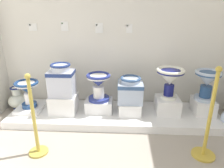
# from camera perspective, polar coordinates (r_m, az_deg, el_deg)

# --- Properties ---
(wall_back) EXTENTS (3.86, 0.06, 2.83)m
(wall_back) POSITION_cam_1_polar(r_m,az_deg,el_deg) (3.25, 1.12, 17.05)
(wall_back) COLOR silver
(wall_back) RESTS_ON ground_plane
(display_platform) EXTENTS (3.13, 0.80, 0.11)m
(display_platform) POSITION_cam_1_polar(r_m,az_deg,el_deg) (3.19, 0.66, -8.62)
(display_platform) COLOR white
(display_platform) RESTS_ON ground_plane
(plinth_block_central_ornate) EXTENTS (0.37, 0.39, 0.05)m
(plinth_block_central_ornate) POSITION_cam_1_polar(r_m,az_deg,el_deg) (3.45, -21.82, -6.29)
(plinth_block_central_ornate) COLOR white
(plinth_block_central_ornate) RESTS_ON display_platform
(antique_toilet_central_ornate) EXTENTS (0.35, 0.35, 0.41)m
(antique_toilet_central_ornate) POSITION_cam_1_polar(r_m,az_deg,el_deg) (3.33, -22.53, -1.29)
(antique_toilet_central_ornate) COLOR navy
(antique_toilet_central_ornate) RESTS_ON plinth_block_central_ornate
(plinth_block_leftmost) EXTENTS (0.39, 0.34, 0.28)m
(plinth_block_leftmost) POSITION_cam_1_polar(r_m,az_deg,el_deg) (3.19, -13.28, -5.32)
(plinth_block_leftmost) COLOR white
(plinth_block_leftmost) RESTS_ON display_platform
(antique_toilet_leftmost) EXTENTS (0.36, 0.29, 0.48)m
(antique_toilet_leftmost) POSITION_cam_1_polar(r_m,az_deg,el_deg) (3.04, -13.85, 1.22)
(antique_toilet_leftmost) COLOR silver
(antique_toilet_leftmost) RESTS_ON plinth_block_leftmost
(plinth_block_rightmost) EXTENTS (0.40, 0.30, 0.18)m
(plinth_block_rightmost) POSITION_cam_1_polar(r_m,az_deg,el_deg) (3.16, -3.62, -5.91)
(plinth_block_rightmost) COLOR white
(plinth_block_rightmost) RESTS_ON display_platform
(antique_toilet_rightmost) EXTENTS (0.36, 0.36, 0.41)m
(antique_toilet_rightmost) POSITION_cam_1_polar(r_m,az_deg,el_deg) (3.02, -3.77, 0.22)
(antique_toilet_rightmost) COLOR navy
(antique_toilet_rightmost) RESTS_ON plinth_block_rightmost
(plinth_block_pale_glazed) EXTENTS (0.32, 0.38, 0.18)m
(plinth_block_pale_glazed) POSITION_cam_1_polar(r_m,az_deg,el_deg) (3.13, 4.94, -6.30)
(plinth_block_pale_glazed) COLOR white
(plinth_block_pale_glazed) RESTS_ON display_platform
(antique_toilet_pale_glazed) EXTENTS (0.37, 0.34, 0.38)m
(antique_toilet_pale_glazed) POSITION_cam_1_polar(r_m,az_deg,el_deg) (3.01, 5.10, -1.41)
(antique_toilet_pale_glazed) COLOR #A8BAD4
(antique_toilet_pale_glazed) RESTS_ON plinth_block_pale_glazed
(plinth_block_squat_floral) EXTENTS (0.34, 0.35, 0.24)m
(plinth_block_squat_floral) POSITION_cam_1_polar(r_m,az_deg,el_deg) (3.21, 15.12, -5.71)
(plinth_block_squat_floral) COLOR white
(plinth_block_squat_floral) RESTS_ON display_platform
(antique_toilet_squat_floral) EXTENTS (0.40, 0.40, 0.45)m
(antique_toilet_squat_floral) POSITION_cam_1_polar(r_m,az_deg,el_deg) (3.05, 15.85, 1.68)
(antique_toilet_squat_floral) COLOR white
(antique_toilet_squat_floral) RESTS_ON plinth_block_squat_floral
(plinth_block_slender_white) EXTENTS (0.29, 0.35, 0.22)m
(plinth_block_slender_white) POSITION_cam_1_polar(r_m,az_deg,el_deg) (3.37, 23.99, -5.65)
(plinth_block_slender_white) COLOR white
(plinth_block_slender_white) RESTS_ON display_platform
(antique_toilet_slender_white) EXTENTS (0.37, 0.37, 0.44)m
(antique_toilet_slender_white) POSITION_cam_1_polar(r_m,az_deg,el_deg) (3.23, 24.99, 0.84)
(antique_toilet_slender_white) COLOR silver
(antique_toilet_slender_white) RESTS_ON plinth_block_slender_white
(info_placard_first) EXTENTS (0.13, 0.01, 0.11)m
(info_placard_first) POSITION_cam_1_polar(r_m,az_deg,el_deg) (3.51, -21.19, 14.57)
(info_placard_first) COLOR white
(info_placard_second) EXTENTS (0.11, 0.01, 0.14)m
(info_placard_second) POSITION_cam_1_polar(r_m,az_deg,el_deg) (3.34, -13.07, 15.42)
(info_placard_second) COLOR white
(info_placard_third) EXTENTS (0.11, 0.01, 0.15)m
(info_placard_third) POSITION_cam_1_polar(r_m,az_deg,el_deg) (3.24, -3.62, 15.31)
(info_placard_third) COLOR white
(info_placard_fourth) EXTENTS (0.09, 0.01, 0.13)m
(info_placard_fourth) POSITION_cam_1_polar(r_m,az_deg,el_deg) (3.22, 4.83, 15.19)
(info_placard_fourth) COLOR white
(decorative_vase_spare) EXTENTS (0.30, 0.30, 0.39)m
(decorative_vase_spare) POSITION_cam_1_polar(r_m,az_deg,el_deg) (3.78, -24.77, -4.02)
(decorative_vase_spare) COLOR navy
(decorative_vase_spare) RESTS_ON ground_plane
(stanchion_post_near_left) EXTENTS (0.22, 0.22, 0.98)m
(stanchion_post_near_left) POSITION_cam_1_polar(r_m,az_deg,el_deg) (2.51, -20.57, -11.55)
(stanchion_post_near_left) COLOR gold
(stanchion_post_near_left) RESTS_ON ground_plane
(stanchion_post_near_right) EXTENTS (0.26, 0.26, 1.07)m
(stanchion_post_near_right) POSITION_cam_1_polar(r_m,az_deg,el_deg) (2.55, 24.96, -12.00)
(stanchion_post_near_right) COLOR gold
(stanchion_post_near_right) RESTS_ON ground_plane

